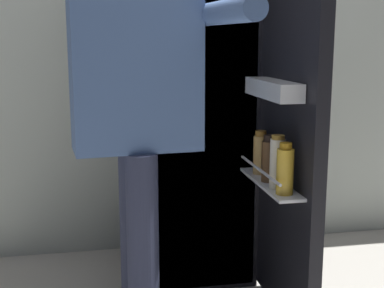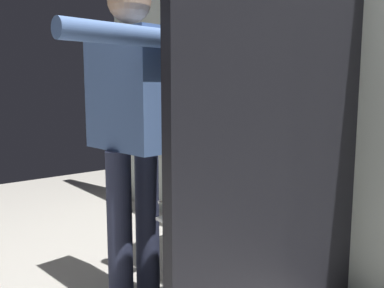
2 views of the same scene
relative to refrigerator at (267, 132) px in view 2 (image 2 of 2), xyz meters
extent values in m
cube|color=beige|center=(-0.03, 0.41, 0.36)|extent=(4.40, 0.10, 2.41)
cube|color=black|center=(-0.03, 0.05, 0.00)|extent=(0.62, 0.60, 1.70)
cube|color=white|center=(-0.03, -0.24, 0.00)|extent=(0.58, 0.01, 1.66)
cube|color=white|center=(-0.03, -0.20, 0.03)|extent=(0.54, 0.09, 0.01)
cube|color=black|center=(0.31, -0.55, 0.00)|extent=(0.05, 0.60, 1.64)
cube|color=white|center=(0.23, -0.55, -0.24)|extent=(0.11, 0.51, 0.01)
cylinder|color=silver|center=(0.18, -0.55, -0.18)|extent=(0.01, 0.49, 0.01)
cube|color=white|center=(0.23, -0.55, 0.15)|extent=(0.10, 0.44, 0.07)
cylinder|color=tan|center=(0.23, -0.41, -0.15)|extent=(0.06, 0.06, 0.17)
cylinder|color=#996623|center=(0.23, -0.41, -0.06)|extent=(0.05, 0.05, 0.02)
cylinder|color=brown|center=(0.22, -0.54, -0.15)|extent=(0.06, 0.06, 0.17)
cylinder|color=black|center=(0.22, -0.54, -0.06)|extent=(0.05, 0.05, 0.03)
cylinder|color=gold|center=(0.23, -0.72, -0.15)|extent=(0.07, 0.07, 0.17)
cylinder|color=#BC8419|center=(0.23, -0.72, -0.05)|extent=(0.05, 0.05, 0.02)
cylinder|color=#EDE5CC|center=(0.23, -0.64, -0.14)|extent=(0.06, 0.06, 0.20)
cylinder|color=#B78933|center=(0.23, -0.64, -0.03)|extent=(0.05, 0.05, 0.02)
cylinder|color=red|center=(-0.11, -0.20, 0.07)|extent=(0.08, 0.08, 0.08)
cylinder|color=#2D334C|center=(-0.33, -0.52, -0.46)|extent=(0.12, 0.12, 0.78)
cylinder|color=#2D334C|center=(-0.31, -0.69, -0.46)|extent=(0.12, 0.12, 0.78)
cube|color=#4C6BA3|center=(-0.32, -0.60, 0.21)|extent=(0.48, 0.26, 0.55)
sphere|color=tan|center=(-0.32, -0.60, 0.62)|extent=(0.20, 0.20, 0.20)
cylinder|color=#4C6BA3|center=(-0.34, -0.37, 0.19)|extent=(0.08, 0.08, 0.52)
cylinder|color=#4C6BA3|center=(-0.04, -0.81, 0.43)|extent=(0.13, 0.53, 0.08)
camera|label=1|loc=(-0.48, -2.55, 0.34)|focal=49.43mm
camera|label=2|loc=(1.38, -1.61, 0.23)|focal=38.60mm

